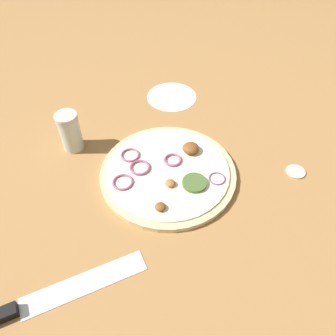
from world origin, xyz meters
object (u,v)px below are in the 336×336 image
spice_jar (70,132)px  knife (26,306)px  pizza (168,172)px  loose_cap (296,171)px

spice_jar → knife: bearing=74.6°
pizza → loose_cap: 0.28m
spice_jar → loose_cap: size_ratio=2.29×
loose_cap → spice_jar: bearing=-23.9°
pizza → knife: pizza is taller
pizza → spice_jar: (0.19, -0.14, 0.04)m
pizza → knife: bearing=36.5°
knife → loose_cap: (-0.56, -0.15, -0.00)m
spice_jar → loose_cap: spice_jar is taller
spice_jar → loose_cap: bearing=156.1°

